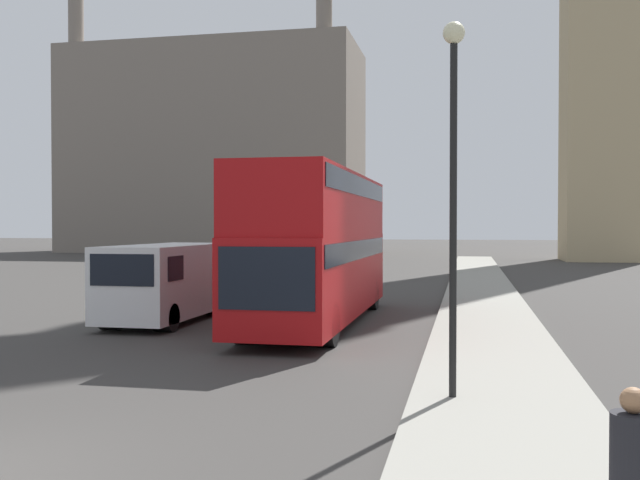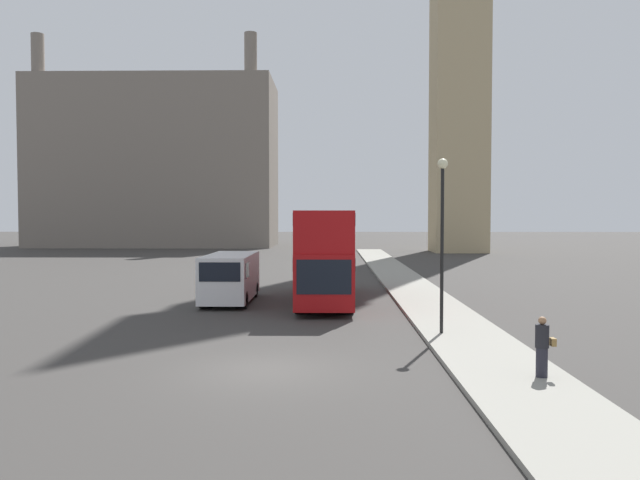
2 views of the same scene
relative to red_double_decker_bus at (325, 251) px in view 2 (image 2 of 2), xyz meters
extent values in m
plane|color=#383533|center=(-1.53, -13.88, -2.50)|extent=(300.00, 300.00, 0.00)
cube|color=gray|center=(4.98, -13.88, -2.43)|extent=(3.02, 120.00, 0.15)
cube|color=tan|center=(15.37, 43.08, 24.02)|extent=(6.13, 6.13, 53.05)
cube|color=slate|center=(-24.23, 57.09, 9.06)|extent=(33.03, 13.87, 23.11)
cylinder|color=slate|center=(-38.27, 51.20, 23.16)|extent=(1.66, 1.66, 5.09)
cylinder|color=slate|center=(-10.19, 51.20, 23.16)|extent=(1.66, 1.66, 5.09)
cube|color=#A80F11|center=(0.00, 0.00, -1.01)|extent=(2.55, 11.30, 2.37)
cube|color=#A80F11|center=(0.00, 0.00, 1.08)|extent=(2.55, 11.08, 1.81)
cube|color=black|center=(0.00, 0.00, -0.25)|extent=(2.59, 10.85, 0.55)
cube|color=black|center=(0.00, 0.00, 1.61)|extent=(2.59, 10.63, 0.55)
cube|color=black|center=(0.00, -5.66, -0.72)|extent=(2.24, 0.03, 1.42)
cylinder|color=black|center=(-0.92, -3.95, -1.95)|extent=(0.71, 1.11, 1.11)
cylinder|color=black|center=(0.92, -3.95, -1.95)|extent=(0.71, 1.11, 1.11)
cylinder|color=black|center=(-0.92, 3.96, -1.95)|extent=(0.71, 1.11, 1.11)
cylinder|color=black|center=(0.92, 3.96, -1.95)|extent=(0.71, 1.11, 1.11)
cube|color=white|center=(-4.67, -0.42, -1.20)|extent=(2.18, 5.92, 2.15)
cube|color=black|center=(-4.67, -3.40, -0.73)|extent=(1.85, 0.02, 0.86)
cube|color=black|center=(-4.67, -2.35, -0.73)|extent=(2.21, 1.07, 0.69)
cylinder|color=black|center=(-5.48, -2.44, -2.10)|extent=(0.54, 0.80, 0.80)
cylinder|color=black|center=(-3.85, -2.44, -2.10)|extent=(0.54, 0.80, 0.80)
cylinder|color=black|center=(-5.48, 1.59, -2.10)|extent=(0.54, 0.80, 0.80)
cylinder|color=black|center=(-3.85, 1.59, -2.10)|extent=(0.54, 0.80, 0.80)
cylinder|color=#23232D|center=(5.67, -15.07, -1.97)|extent=(0.29, 0.29, 0.75)
cylinder|color=black|center=(5.67, -15.07, -1.30)|extent=(0.34, 0.34, 0.59)
sphere|color=#9E704C|center=(5.67, -15.07, -0.90)|extent=(0.20, 0.20, 0.20)
cube|color=olive|center=(5.94, -15.07, -1.45)|extent=(0.12, 0.24, 0.20)
cylinder|color=black|center=(4.17, -9.12, 0.53)|extent=(0.12, 0.12, 5.75)
sphere|color=beige|center=(4.17, -9.12, 3.58)|extent=(0.36, 0.36, 0.36)
camera|label=1|loc=(4.41, -20.93, 0.44)|focal=40.00mm
camera|label=2|loc=(0.27, -30.93, 1.76)|focal=35.00mm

